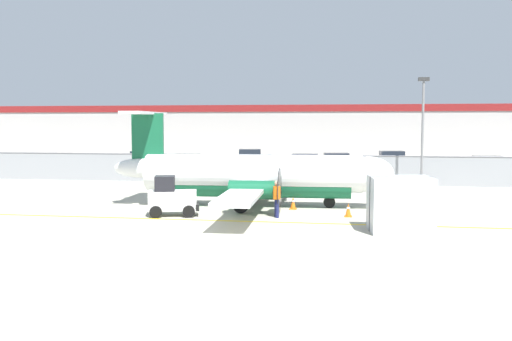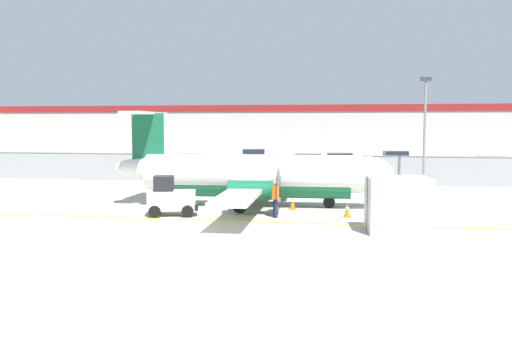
{
  "view_description": "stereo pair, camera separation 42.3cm",
  "coord_description": "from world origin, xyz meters",
  "px_view_note": "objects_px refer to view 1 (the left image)",
  "views": [
    {
      "loc": [
        4.74,
        -22.46,
        4.31
      ],
      "look_at": [
        -0.13,
        7.51,
        1.8
      ],
      "focal_mm": 40.0,
      "sensor_mm": 36.0,
      "label": 1
    },
    {
      "loc": [
        5.16,
        -22.39,
        4.31
      ],
      "look_at": [
        -0.13,
        7.51,
        1.8
      ],
      "focal_mm": 40.0,
      "sensor_mm": 36.0,
      "label": 2
    }
  ],
  "objects_px": {
    "cargo_container": "(400,204)",
    "parked_car_3": "(304,163)",
    "parked_car_1": "(184,163)",
    "parked_car_5": "(390,159)",
    "traffic_cone_near_left": "(348,210)",
    "ground_crew_worker": "(277,197)",
    "parked_car_2": "(251,157)",
    "baggage_tug": "(172,198)",
    "traffic_cone_near_right": "(293,203)",
    "parked_car_4": "(337,162)",
    "commuter_airplane": "(258,176)",
    "apron_light_pole": "(423,124)",
    "parked_car_0": "(145,159)",
    "parked_car_6": "(486,166)"
  },
  "relations": [
    {
      "from": "parked_car_0",
      "to": "parked_car_4",
      "type": "height_order",
      "value": "same"
    },
    {
      "from": "cargo_container",
      "to": "parked_car_1",
      "type": "height_order",
      "value": "cargo_container"
    },
    {
      "from": "commuter_airplane",
      "to": "parked_car_1",
      "type": "height_order",
      "value": "commuter_airplane"
    },
    {
      "from": "traffic_cone_near_right",
      "to": "parked_car_3",
      "type": "xyz_separation_m",
      "value": [
        -1.1,
        20.95,
        0.58
      ]
    },
    {
      "from": "parked_car_3",
      "to": "parked_car_5",
      "type": "height_order",
      "value": "same"
    },
    {
      "from": "parked_car_6",
      "to": "commuter_airplane",
      "type": "bearing_deg",
      "value": 52.36
    },
    {
      "from": "ground_crew_worker",
      "to": "cargo_container",
      "type": "relative_size",
      "value": 0.65
    },
    {
      "from": "parked_car_2",
      "to": "apron_light_pole",
      "type": "relative_size",
      "value": 0.6
    },
    {
      "from": "parked_car_3",
      "to": "commuter_airplane",
      "type": "bearing_deg",
      "value": 86.56
    },
    {
      "from": "parked_car_0",
      "to": "parked_car_5",
      "type": "xyz_separation_m",
      "value": [
        23.1,
        4.2,
        0.0
      ]
    },
    {
      "from": "baggage_tug",
      "to": "parked_car_0",
      "type": "distance_m",
      "value": 28.52
    },
    {
      "from": "baggage_tug",
      "to": "parked_car_0",
      "type": "bearing_deg",
      "value": 97.81
    },
    {
      "from": "parked_car_3",
      "to": "parked_car_4",
      "type": "height_order",
      "value": "same"
    },
    {
      "from": "traffic_cone_near_right",
      "to": "parked_car_5",
      "type": "relative_size",
      "value": 0.15
    },
    {
      "from": "ground_crew_worker",
      "to": "parked_car_5",
      "type": "height_order",
      "value": "same"
    },
    {
      "from": "ground_crew_worker",
      "to": "parked_car_5",
      "type": "xyz_separation_m",
      "value": [
        7.21,
        30.22,
        -0.06
      ]
    },
    {
      "from": "ground_crew_worker",
      "to": "traffic_cone_near_left",
      "type": "distance_m",
      "value": 3.39
    },
    {
      "from": "cargo_container",
      "to": "parked_car_3",
      "type": "bearing_deg",
      "value": 96.34
    },
    {
      "from": "commuter_airplane",
      "to": "ground_crew_worker",
      "type": "xyz_separation_m",
      "value": [
        1.39,
        -3.27,
        -0.65
      ]
    },
    {
      "from": "ground_crew_worker",
      "to": "baggage_tug",
      "type": "bearing_deg",
      "value": 161.54
    },
    {
      "from": "parked_car_5",
      "to": "parked_car_3",
      "type": "bearing_deg",
      "value": 32.75
    },
    {
      "from": "cargo_container",
      "to": "parked_car_4",
      "type": "xyz_separation_m",
      "value": [
        -3.03,
        28.12,
        -0.21
      ]
    },
    {
      "from": "parked_car_3",
      "to": "apron_light_pole",
      "type": "height_order",
      "value": "apron_light_pole"
    },
    {
      "from": "traffic_cone_near_right",
      "to": "parked_car_4",
      "type": "height_order",
      "value": "parked_car_4"
    },
    {
      "from": "apron_light_pole",
      "to": "parked_car_5",
      "type": "bearing_deg",
      "value": 92.33
    },
    {
      "from": "cargo_container",
      "to": "parked_car_3",
      "type": "xyz_separation_m",
      "value": [
        -5.88,
        26.19,
        -0.21
      ]
    },
    {
      "from": "commuter_airplane",
      "to": "parked_car_5",
      "type": "height_order",
      "value": "commuter_airplane"
    },
    {
      "from": "cargo_container",
      "to": "apron_light_pole",
      "type": "relative_size",
      "value": 0.36
    },
    {
      "from": "commuter_airplane",
      "to": "parked_car_0",
      "type": "bearing_deg",
      "value": 120.23
    },
    {
      "from": "commuter_airplane",
      "to": "parked_car_1",
      "type": "bearing_deg",
      "value": 114.73
    },
    {
      "from": "parked_car_0",
      "to": "parked_car_5",
      "type": "distance_m",
      "value": 23.48
    },
    {
      "from": "parked_car_5",
      "to": "traffic_cone_near_left",
      "type": "bearing_deg",
      "value": 74.69
    },
    {
      "from": "parked_car_0",
      "to": "parked_car_3",
      "type": "bearing_deg",
      "value": -5.03
    },
    {
      "from": "baggage_tug",
      "to": "apron_light_pole",
      "type": "height_order",
      "value": "apron_light_pole"
    },
    {
      "from": "traffic_cone_near_left",
      "to": "traffic_cone_near_right",
      "type": "distance_m",
      "value": 3.34
    },
    {
      "from": "commuter_airplane",
      "to": "parked_car_3",
      "type": "height_order",
      "value": "commuter_airplane"
    },
    {
      "from": "parked_car_1",
      "to": "parked_car_2",
      "type": "relative_size",
      "value": 0.98
    },
    {
      "from": "commuter_airplane",
      "to": "parked_car_5",
      "type": "relative_size",
      "value": 3.66
    },
    {
      "from": "commuter_airplane",
      "to": "apron_light_pole",
      "type": "height_order",
      "value": "apron_light_pole"
    },
    {
      "from": "ground_crew_worker",
      "to": "parked_car_2",
      "type": "relative_size",
      "value": 0.39
    },
    {
      "from": "parked_car_0",
      "to": "parked_car_2",
      "type": "distance_m",
      "value": 10.93
    },
    {
      "from": "cargo_container",
      "to": "baggage_tug",
      "type": "bearing_deg",
      "value": 160.87
    },
    {
      "from": "apron_light_pole",
      "to": "traffic_cone_near_left",
      "type": "bearing_deg",
      "value": -111.81
    },
    {
      "from": "commuter_airplane",
      "to": "parked_car_4",
      "type": "distance_m",
      "value": 22.54
    },
    {
      "from": "parked_car_1",
      "to": "cargo_container",
      "type": "bearing_deg",
      "value": 126.36
    },
    {
      "from": "apron_light_pole",
      "to": "parked_car_3",
      "type": "bearing_deg",
      "value": 127.48
    },
    {
      "from": "traffic_cone_near_left",
      "to": "parked_car_3",
      "type": "bearing_deg",
      "value": 99.56
    },
    {
      "from": "parked_car_3",
      "to": "apron_light_pole",
      "type": "relative_size",
      "value": 0.58
    },
    {
      "from": "baggage_tug",
      "to": "cargo_container",
      "type": "distance_m",
      "value": 10.45
    },
    {
      "from": "apron_light_pole",
      "to": "ground_crew_worker",
      "type": "bearing_deg",
      "value": -122.52
    }
  ]
}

